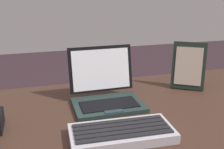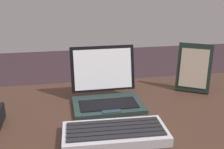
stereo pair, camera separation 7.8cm
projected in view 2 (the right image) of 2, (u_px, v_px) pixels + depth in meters
name	position (u px, v px, depth m)	size (l,w,h in m)	color
desk	(120.00, 139.00, 0.92)	(1.46, 0.71, 0.72)	#3E281E
laptop_front	(106.00, 93.00, 0.98)	(0.24, 0.21, 0.19)	#1F2F2B
external_keyboard	(115.00, 133.00, 0.76)	(0.30, 0.15, 0.03)	#B8B5BD
photo_frame	(194.00, 68.00, 1.08)	(0.14, 0.11, 0.19)	black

